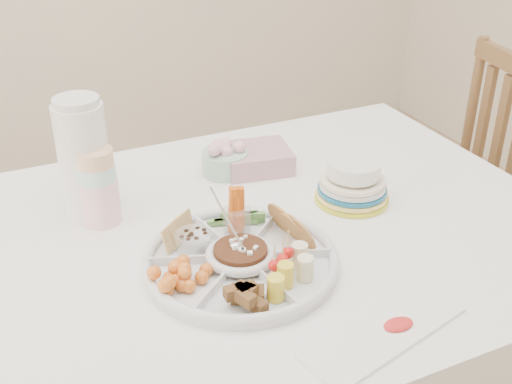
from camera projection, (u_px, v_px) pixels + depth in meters
name	position (u px, v px, depth m)	size (l,w,h in m)	color
dining_table	(229.00, 367.00, 1.55)	(1.52, 1.02, 0.76)	white
chair	(442.00, 201.00, 2.06)	(0.40, 0.40, 0.96)	brown
party_tray	(240.00, 258.00, 1.26)	(0.38, 0.38, 0.04)	silver
bean_dip	(240.00, 255.00, 1.25)	(0.11, 0.11, 0.04)	#55311D
tortillas	(293.00, 228.00, 1.31)	(0.10, 0.10, 0.06)	#AE7F3F
carrot_cucumber	(236.00, 206.00, 1.35)	(0.12, 0.12, 0.10)	#D85C14
pita_raisins	(183.00, 233.00, 1.29)	(0.10, 0.10, 0.06)	#D3BC80
cherries	(182.00, 275.00, 1.18)	(0.12, 0.12, 0.05)	orange
granola_chunks	(245.00, 293.00, 1.14)	(0.10, 0.10, 0.04)	brown
banana_tomato	(303.00, 258.00, 1.19)	(0.10, 0.10, 0.08)	#FFE192
cup_stack	(97.00, 174.00, 1.36)	(0.09, 0.09, 0.23)	#A7BC9A
thermos	(84.00, 157.00, 1.38)	(0.11, 0.11, 0.28)	white
flower_bowl	(225.00, 157.00, 1.60)	(0.12, 0.12, 0.09)	#A8E3BE
napkin_stack	(257.00, 159.00, 1.63)	(0.16, 0.14, 0.05)	#BC8897
plate_stack	(353.00, 179.00, 1.47)	(0.17, 0.17, 0.11)	yellow
placemat	(384.00, 332.00, 1.10)	(0.32, 0.11, 0.01)	silver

